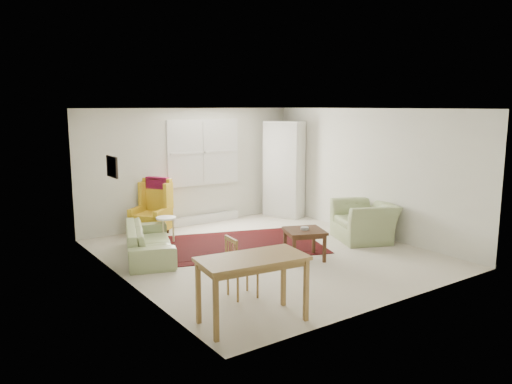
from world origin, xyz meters
TOP-DOWN VIEW (x-y plane):
  - room at (0.02, 0.21)m, footprint 5.04×5.54m
  - rug at (-0.16, 0.75)m, footprint 3.55×2.86m
  - sofa at (-1.73, 1.01)m, footprint 1.32×2.02m
  - armchair at (2.08, -0.34)m, footprint 1.36×1.43m
  - wingback_chair at (-1.13, 2.35)m, footprint 0.94×0.93m
  - coffee_table at (0.36, -0.61)m, footprint 0.81×0.81m
  - stool at (-1.12, 1.65)m, footprint 0.47×0.47m
  - cabinet at (2.10, 2.19)m, footprint 0.79×0.99m
  - desk at (-1.77, -2.17)m, footprint 1.34×0.79m
  - desk_chair at (-1.42, -1.42)m, footprint 0.40×0.40m

SIDE VIEW (x-z plane):
  - rug at x=-0.16m, z-range 0.00..0.03m
  - stool at x=-1.12m, z-range 0.00..0.50m
  - coffee_table at x=0.36m, z-range 0.00..0.51m
  - sofa at x=-1.73m, z-range 0.00..0.76m
  - desk at x=-1.77m, z-range 0.00..0.81m
  - desk_chair at x=-1.42m, z-range 0.00..0.84m
  - armchair at x=2.08m, z-range 0.00..0.89m
  - wingback_chair at x=-1.13m, z-range 0.00..1.13m
  - cabinet at x=2.10m, z-range 0.00..2.20m
  - room at x=0.02m, z-range 0.00..2.51m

